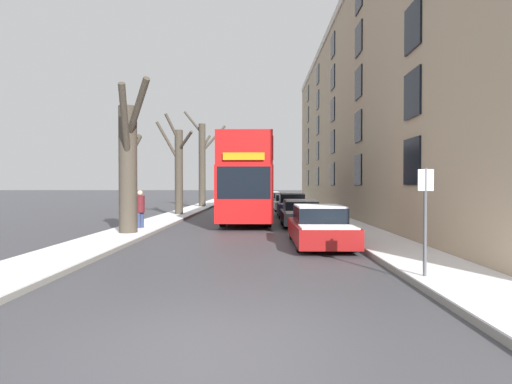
{
  "coord_description": "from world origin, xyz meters",
  "views": [
    {
      "loc": [
        0.65,
        -4.92,
        2.03
      ],
      "look_at": [
        0.46,
        12.39,
        1.74
      ],
      "focal_mm": 28.0,
      "sensor_mm": 36.0,
      "label": 1
    }
  ],
  "objects_px": {
    "parked_car_4": "(282,200)",
    "pedestrian_left_sidewalk": "(140,209)",
    "bare_tree_left_2": "(202,162)",
    "parked_car_2": "(292,206)",
    "parked_car_0": "(320,227)",
    "bare_tree_left_1": "(178,168)",
    "double_decker_bus": "(248,176)",
    "parked_car_3": "(286,203)",
    "street_sign_post": "(425,217)",
    "parked_car_1": "(300,214)",
    "bare_tree_left_0": "(129,164)",
    "oncoming_van": "(228,193)"
  },
  "relations": [
    {
      "from": "parked_car_1",
      "to": "street_sign_post",
      "type": "relative_size",
      "value": 1.68
    },
    {
      "from": "bare_tree_left_2",
      "to": "oncoming_van",
      "type": "xyz_separation_m",
      "value": [
        2.2,
        1.39,
        -2.82
      ]
    },
    {
      "from": "street_sign_post",
      "to": "bare_tree_left_1",
      "type": "bearing_deg",
      "value": 116.32
    },
    {
      "from": "parked_car_1",
      "to": "parked_car_4",
      "type": "bearing_deg",
      "value": 90.0
    },
    {
      "from": "parked_car_2",
      "to": "parked_car_4",
      "type": "height_order",
      "value": "parked_car_2"
    },
    {
      "from": "parked_car_0",
      "to": "pedestrian_left_sidewalk",
      "type": "distance_m",
      "value": 8.3
    },
    {
      "from": "parked_car_1",
      "to": "parked_car_3",
      "type": "bearing_deg",
      "value": 90.0
    },
    {
      "from": "parked_car_0",
      "to": "parked_car_4",
      "type": "height_order",
      "value": "parked_car_4"
    },
    {
      "from": "bare_tree_left_0",
      "to": "parked_car_1",
      "type": "relative_size",
      "value": 1.47
    },
    {
      "from": "bare_tree_left_2",
      "to": "parked_car_4",
      "type": "xyz_separation_m",
      "value": [
        7.19,
        1.34,
        -3.46
      ]
    },
    {
      "from": "parked_car_3",
      "to": "street_sign_post",
      "type": "height_order",
      "value": "street_sign_post"
    },
    {
      "from": "bare_tree_left_2",
      "to": "street_sign_post",
      "type": "relative_size",
      "value": 3.69
    },
    {
      "from": "double_decker_bus",
      "to": "parked_car_2",
      "type": "relative_size",
      "value": 2.77
    },
    {
      "from": "oncoming_van",
      "to": "street_sign_post",
      "type": "height_order",
      "value": "street_sign_post"
    },
    {
      "from": "bare_tree_left_2",
      "to": "parked_car_1",
      "type": "xyz_separation_m",
      "value": [
        7.19,
        -15.61,
        -3.48
      ]
    },
    {
      "from": "bare_tree_left_1",
      "to": "pedestrian_left_sidewalk",
      "type": "height_order",
      "value": "bare_tree_left_1"
    },
    {
      "from": "oncoming_van",
      "to": "pedestrian_left_sidewalk",
      "type": "distance_m",
      "value": 19.65
    },
    {
      "from": "double_decker_bus",
      "to": "pedestrian_left_sidewalk",
      "type": "relative_size",
      "value": 6.3
    },
    {
      "from": "parked_car_0",
      "to": "bare_tree_left_1",
      "type": "bearing_deg",
      "value": 120.72
    },
    {
      "from": "parked_car_2",
      "to": "parked_car_0",
      "type": "bearing_deg",
      "value": -90.0
    },
    {
      "from": "bare_tree_left_1",
      "to": "oncoming_van",
      "type": "relative_size",
      "value": 1.33
    },
    {
      "from": "bare_tree_left_1",
      "to": "pedestrian_left_sidewalk",
      "type": "distance_m",
      "value": 8.68
    },
    {
      "from": "double_decker_bus",
      "to": "oncoming_van",
      "type": "relative_size",
      "value": 2.29
    },
    {
      "from": "bare_tree_left_2",
      "to": "parked_car_1",
      "type": "relative_size",
      "value": 2.19
    },
    {
      "from": "double_decker_bus",
      "to": "parked_car_3",
      "type": "bearing_deg",
      "value": 72.72
    },
    {
      "from": "parked_car_0",
      "to": "oncoming_van",
      "type": "xyz_separation_m",
      "value": [
        -4.98,
        23.46,
        0.64
      ]
    },
    {
      "from": "parked_car_0",
      "to": "parked_car_3",
      "type": "distance_m",
      "value": 18.27
    },
    {
      "from": "bare_tree_left_1",
      "to": "bare_tree_left_2",
      "type": "xyz_separation_m",
      "value": [
        0.15,
        9.72,
        0.91
      ]
    },
    {
      "from": "double_decker_bus",
      "to": "bare_tree_left_0",
      "type": "bearing_deg",
      "value": -121.33
    },
    {
      "from": "parked_car_3",
      "to": "parked_car_2",
      "type": "bearing_deg",
      "value": -90.0
    },
    {
      "from": "parked_car_4",
      "to": "pedestrian_left_sidewalk",
      "type": "xyz_separation_m",
      "value": [
        -7.29,
        -19.46,
        0.36
      ]
    },
    {
      "from": "parked_car_4",
      "to": "parked_car_2",
      "type": "bearing_deg",
      "value": -90.0
    },
    {
      "from": "parked_car_2",
      "to": "parked_car_4",
      "type": "xyz_separation_m",
      "value": [
        0.0,
        11.35,
        -0.07
      ]
    },
    {
      "from": "bare_tree_left_2",
      "to": "pedestrian_left_sidewalk",
      "type": "height_order",
      "value": "bare_tree_left_2"
    },
    {
      "from": "parked_car_2",
      "to": "bare_tree_left_0",
      "type": "bearing_deg",
      "value": -126.02
    },
    {
      "from": "bare_tree_left_1",
      "to": "bare_tree_left_2",
      "type": "relative_size",
      "value": 0.75
    },
    {
      "from": "bare_tree_left_0",
      "to": "parked_car_4",
      "type": "distance_m",
      "value": 22.55
    },
    {
      "from": "street_sign_post",
      "to": "parked_car_0",
      "type": "bearing_deg",
      "value": 104.66
    },
    {
      "from": "double_decker_bus",
      "to": "parked_car_3",
      "type": "relative_size",
      "value": 2.83
    },
    {
      "from": "bare_tree_left_0",
      "to": "parked_car_1",
      "type": "distance_m",
      "value": 8.69
    },
    {
      "from": "bare_tree_left_2",
      "to": "parked_car_2",
      "type": "xyz_separation_m",
      "value": [
        7.19,
        -10.02,
        -3.38
      ]
    },
    {
      "from": "bare_tree_left_1",
      "to": "pedestrian_left_sidewalk",
      "type": "relative_size",
      "value": 3.66
    },
    {
      "from": "oncoming_van",
      "to": "pedestrian_left_sidewalk",
      "type": "height_order",
      "value": "oncoming_van"
    },
    {
      "from": "bare_tree_left_2",
      "to": "parked_car_0",
      "type": "xyz_separation_m",
      "value": [
        7.19,
        -22.07,
        -3.46
      ]
    },
    {
      "from": "bare_tree_left_0",
      "to": "parked_car_2",
      "type": "height_order",
      "value": "bare_tree_left_0"
    },
    {
      "from": "street_sign_post",
      "to": "bare_tree_left_2",
      "type": "bearing_deg",
      "value": 107.4
    },
    {
      "from": "double_decker_bus",
      "to": "bare_tree_left_2",
      "type": "bearing_deg",
      "value": 109.52
    },
    {
      "from": "parked_car_2",
      "to": "parked_car_3",
      "type": "relative_size",
      "value": 1.02
    },
    {
      "from": "parked_car_1",
      "to": "parked_car_2",
      "type": "xyz_separation_m",
      "value": [
        -0.0,
        5.59,
        0.09
      ]
    },
    {
      "from": "bare_tree_left_0",
      "to": "parked_car_4",
      "type": "height_order",
      "value": "bare_tree_left_0"
    }
  ]
}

